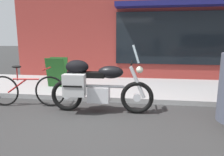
% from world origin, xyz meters
% --- Properties ---
extents(ground_plane, '(80.00, 80.00, 0.00)m').
position_xyz_m(ground_plane, '(0.00, 0.00, 0.00)').
color(ground_plane, '#2F2F2F').
extents(touring_motorcycle, '(2.17, 0.70, 1.42)m').
position_xyz_m(touring_motorcycle, '(-0.16, 0.63, 0.61)').
color(touring_motorcycle, black).
rests_on(touring_motorcycle, ground_plane).
extents(parked_bicycle, '(1.78, 0.48, 0.94)m').
position_xyz_m(parked_bicycle, '(-1.80, 0.81, 0.38)').
color(parked_bicycle, black).
rests_on(parked_bicycle, ground_plane).
extents(sandwich_board_sign, '(0.55, 0.40, 0.86)m').
position_xyz_m(sandwich_board_sign, '(-1.71, 2.33, 0.56)').
color(sandwich_board_sign, '#1E511E').
rests_on(sandwich_board_sign, sidewalk_curb).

